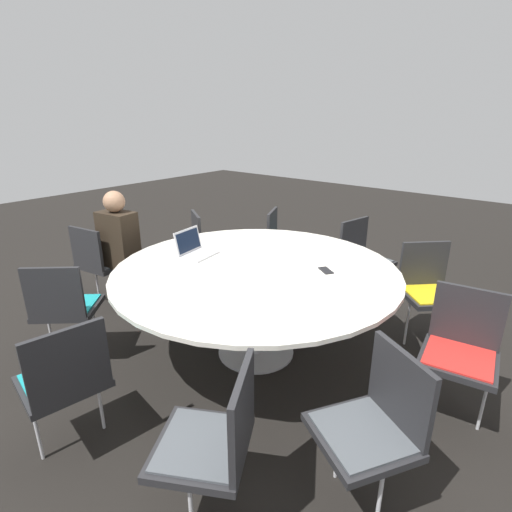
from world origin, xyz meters
name	(u,v)px	position (x,y,z in m)	size (l,w,h in m)	color
ground_plane	(256,352)	(0.00, 0.00, 0.00)	(16.00, 16.00, 0.00)	black
conference_table	(256,277)	(0.00, 0.00, 0.68)	(2.21, 2.21, 0.76)	#B7B7BC
chair_0	(99,259)	(0.33, -1.75, 0.52)	(0.48, 0.50, 0.87)	#262628
chair_1	(64,304)	(1.04, -1.06, 0.52)	(0.61, 0.61, 0.87)	#262628
chair_2	(65,376)	(1.47, -0.17, 0.52)	(0.50, 0.49, 0.87)	#262628
chair_3	(215,436)	(1.25, 0.78, 0.52)	(0.59, 0.58, 0.87)	#262628
chair_4	(374,420)	(0.70, 1.30, 0.52)	(0.59, 0.59, 0.87)	#262628
chair_5	(461,345)	(-0.26, 1.46, 0.52)	(0.47, 0.49, 0.87)	#262628
chair_6	(429,285)	(-1.09, 1.00, 0.52)	(0.61, 0.61, 0.87)	#262628
chair_7	(363,254)	(-1.46, 0.23, 0.52)	(0.51, 0.50, 0.87)	#262628
chair_8	(283,241)	(-1.32, -0.68, 0.52)	(0.57, 0.56, 0.87)	#262628
chair_9	(208,243)	(-0.73, -1.29, 0.52)	(0.59, 0.60, 0.87)	#262628
person_0	(120,242)	(0.22, -1.52, 0.71)	(0.30, 0.39, 1.22)	#2D2319
laptop	(194,249)	(0.09, -0.60, 0.81)	(0.34, 0.29, 0.21)	silver
cell_phone	(326,270)	(-0.29, 0.45, 0.76)	(0.14, 0.15, 0.01)	black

